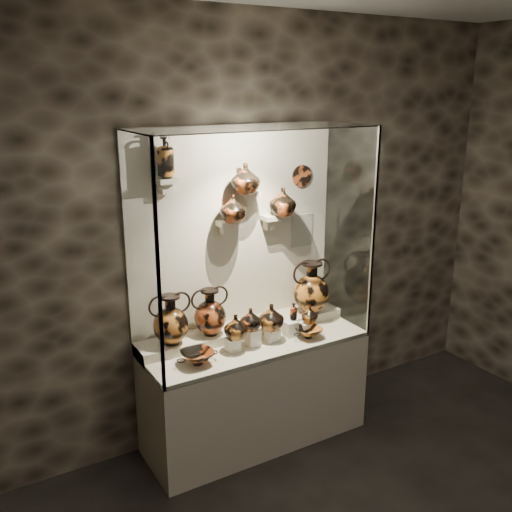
{
  "coord_description": "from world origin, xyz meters",
  "views": [
    {
      "loc": [
        -1.97,
        -1.18,
        2.66
      ],
      "look_at": [
        0.05,
        2.25,
        1.47
      ],
      "focal_mm": 40.0,
      "sensor_mm": 36.0,
      "label": 1
    }
  ],
  "objects_px": {
    "amphora_mid": "(210,312)",
    "amphora_left": "(171,320)",
    "lekythos_small": "(293,311)",
    "jug_c": "(271,317)",
    "lekythos_tall": "(165,155)",
    "ovoid_vase_c": "(283,202)",
    "ovoid_vase_b": "(245,178)",
    "kylix_left": "(197,356)",
    "jug_a": "(236,327)",
    "jug_b": "(250,319)",
    "jug_e": "(309,314)",
    "ovoid_vase_a": "(233,208)",
    "amphora_right": "(311,287)",
    "kylix_right": "(308,332)"
  },
  "relations": [
    {
      "from": "jug_b",
      "to": "amphora_left",
      "type": "bearing_deg",
      "value": 173.31
    },
    {
      "from": "amphora_mid",
      "to": "amphora_left",
      "type": "bearing_deg",
      "value": 168.66
    },
    {
      "from": "jug_b",
      "to": "jug_c",
      "type": "relative_size",
      "value": 0.83
    },
    {
      "from": "lekythos_small",
      "to": "jug_b",
      "type": "bearing_deg",
      "value": -168.65
    },
    {
      "from": "jug_b",
      "to": "jug_c",
      "type": "height_order",
      "value": "jug_b"
    },
    {
      "from": "ovoid_vase_c",
      "to": "lekythos_small",
      "type": "bearing_deg",
      "value": -106.21
    },
    {
      "from": "jug_c",
      "to": "ovoid_vase_a",
      "type": "relative_size",
      "value": 0.99
    },
    {
      "from": "lekythos_tall",
      "to": "ovoid_vase_c",
      "type": "height_order",
      "value": "lekythos_tall"
    },
    {
      "from": "jug_a",
      "to": "lekythos_small",
      "type": "height_order",
      "value": "jug_a"
    },
    {
      "from": "jug_e",
      "to": "amphora_right",
      "type": "bearing_deg",
      "value": 67.92
    },
    {
      "from": "lekythos_small",
      "to": "kylix_left",
      "type": "distance_m",
      "value": 0.85
    },
    {
      "from": "lekythos_small",
      "to": "jug_c",
      "type": "bearing_deg",
      "value": -168.1
    },
    {
      "from": "jug_b",
      "to": "ovoid_vase_b",
      "type": "xyz_separation_m",
      "value": [
        0.1,
        0.24,
        0.98
      ]
    },
    {
      "from": "kylix_left",
      "to": "amphora_right",
      "type": "bearing_deg",
      "value": -5.47
    },
    {
      "from": "jug_c",
      "to": "lekythos_tall",
      "type": "distance_m",
      "value": 1.4
    },
    {
      "from": "lekythos_tall",
      "to": "kylix_left",
      "type": "bearing_deg",
      "value": -80.04
    },
    {
      "from": "amphora_left",
      "to": "lekythos_small",
      "type": "relative_size",
      "value": 2.45
    },
    {
      "from": "jug_a",
      "to": "jug_b",
      "type": "height_order",
      "value": "jug_b"
    },
    {
      "from": "amphora_mid",
      "to": "jug_c",
      "type": "xyz_separation_m",
      "value": [
        0.41,
        -0.19,
        -0.06
      ]
    },
    {
      "from": "amphora_right",
      "to": "kylix_left",
      "type": "distance_m",
      "value": 1.16
    },
    {
      "from": "jug_c",
      "to": "ovoid_vase_b",
      "type": "height_order",
      "value": "ovoid_vase_b"
    },
    {
      "from": "jug_c",
      "to": "ovoid_vase_c",
      "type": "xyz_separation_m",
      "value": [
        0.24,
        0.23,
        0.8
      ]
    },
    {
      "from": "jug_b",
      "to": "ovoid_vase_a",
      "type": "height_order",
      "value": "ovoid_vase_a"
    },
    {
      "from": "jug_b",
      "to": "lekythos_small",
      "type": "distance_m",
      "value": 0.39
    },
    {
      "from": "kylix_left",
      "to": "ovoid_vase_c",
      "type": "height_order",
      "value": "ovoid_vase_c"
    },
    {
      "from": "amphora_mid",
      "to": "jug_a",
      "type": "relative_size",
      "value": 1.98
    },
    {
      "from": "jug_e",
      "to": "kylix_left",
      "type": "bearing_deg",
      "value": -161.33
    },
    {
      "from": "amphora_right",
      "to": "jug_e",
      "type": "height_order",
      "value": "amphora_right"
    },
    {
      "from": "amphora_left",
      "to": "kylix_right",
      "type": "distance_m",
      "value": 1.05
    },
    {
      "from": "jug_a",
      "to": "amphora_mid",
      "type": "bearing_deg",
      "value": 101.51
    },
    {
      "from": "jug_a",
      "to": "lekythos_small",
      "type": "xyz_separation_m",
      "value": [
        0.52,
        0.03,
        0.01
      ]
    },
    {
      "from": "ovoid_vase_c",
      "to": "jug_a",
      "type": "bearing_deg",
      "value": -162.55
    },
    {
      "from": "kylix_left",
      "to": "amphora_left",
      "type": "bearing_deg",
      "value": 91.34
    },
    {
      "from": "lekythos_tall",
      "to": "ovoid_vase_c",
      "type": "relative_size",
      "value": 1.47
    },
    {
      "from": "jug_e",
      "to": "ovoid_vase_c",
      "type": "bearing_deg",
      "value": 126.74
    },
    {
      "from": "jug_c",
      "to": "lekythos_tall",
      "type": "xyz_separation_m",
      "value": [
        -0.67,
        0.27,
        1.2
      ]
    },
    {
      "from": "jug_c",
      "to": "lekythos_small",
      "type": "distance_m",
      "value": 0.21
    },
    {
      "from": "jug_a",
      "to": "ovoid_vase_a",
      "type": "bearing_deg",
      "value": 50.78
    },
    {
      "from": "jug_b",
      "to": "jug_e",
      "type": "relative_size",
      "value": 1.25
    },
    {
      "from": "lekythos_small",
      "to": "amphora_mid",
      "type": "bearing_deg",
      "value": 172.14
    },
    {
      "from": "jug_a",
      "to": "jug_e",
      "type": "xyz_separation_m",
      "value": [
        0.65,
        0.0,
        -0.04
      ]
    },
    {
      "from": "kylix_left",
      "to": "lekythos_small",
      "type": "bearing_deg",
      "value": -11.97
    },
    {
      "from": "amphora_right",
      "to": "lekythos_tall",
      "type": "xyz_separation_m",
      "value": [
        -1.15,
        0.11,
        1.11
      ]
    },
    {
      "from": "lekythos_tall",
      "to": "jug_b",
      "type": "bearing_deg",
      "value": -25.97
    },
    {
      "from": "ovoid_vase_b",
      "to": "kylix_left",
      "type": "bearing_deg",
      "value": -139.69
    },
    {
      "from": "amphora_left",
      "to": "jug_c",
      "type": "xyz_separation_m",
      "value": [
        0.72,
        -0.19,
        -0.06
      ]
    },
    {
      "from": "amphora_right",
      "to": "jug_c",
      "type": "height_order",
      "value": "amphora_right"
    },
    {
      "from": "kylix_right",
      "to": "jug_e",
      "type": "bearing_deg",
      "value": 35.24
    },
    {
      "from": "amphora_mid",
      "to": "ovoid_vase_a",
      "type": "relative_size",
      "value": 1.75
    },
    {
      "from": "kylix_left",
      "to": "amphora_mid",
      "type": "bearing_deg",
      "value": 31.8
    }
  ]
}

